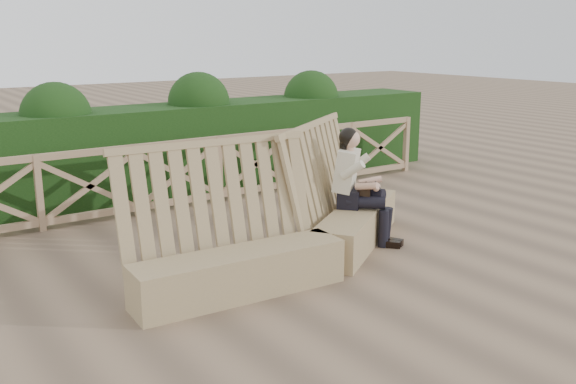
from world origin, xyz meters
TOP-DOWN VIEW (x-y plane):
  - ground at (0.00, 0.00)m, footprint 60.00×60.00m
  - bench at (0.04, 0.29)m, footprint 4.44×1.99m
  - woman at (1.17, 0.58)m, footprint 0.81×0.94m
  - guardrail at (0.00, 3.50)m, footprint 10.10×0.09m
  - hedge at (0.00, 4.70)m, footprint 12.00×1.20m

SIDE VIEW (x-z plane):
  - ground at x=0.00m, z-range 0.00..0.00m
  - bench at x=0.04m, z-range -0.40..1.22m
  - guardrail at x=0.00m, z-range 0.00..1.10m
  - hedge at x=0.00m, z-range 0.00..1.50m
  - woman at x=1.17m, z-range 0.05..1.59m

